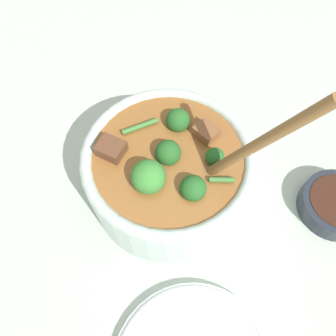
{
  "coord_description": "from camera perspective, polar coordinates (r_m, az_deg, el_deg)",
  "views": [
    {
      "loc": [
        -0.2,
        0.08,
        0.47
      ],
      "look_at": [
        0.0,
        0.0,
        0.07
      ],
      "focal_mm": 35.0,
      "sensor_mm": 36.0,
      "label": 1
    }
  ],
  "objects": [
    {
      "name": "stew_bowl",
      "position": [
        0.46,
        0.03,
        -0.55
      ],
      "size": [
        0.23,
        0.23,
        0.28
      ],
      "color": "#B2C6BC",
      "rests_on": "ground_plane"
    },
    {
      "name": "condiment_bowl",
      "position": [
        0.55,
        27.17,
        -5.63
      ],
      "size": [
        0.1,
        0.1,
        0.03
      ],
      "color": "#232833",
      "rests_on": "ground_plane"
    },
    {
      "name": "ground_plane",
      "position": [
        0.52,
        0.0,
        -3.86
      ],
      "size": [
        4.0,
        4.0,
        0.0
      ],
      "primitive_type": "plane",
      "color": "#ADBCAD"
    }
  ]
}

